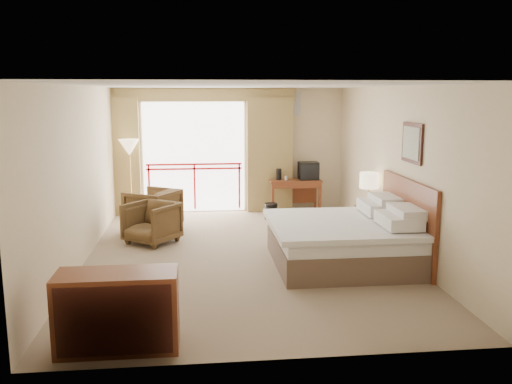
{
  "coord_description": "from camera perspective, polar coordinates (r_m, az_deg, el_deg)",
  "views": [
    {
      "loc": [
        -0.72,
        -8.39,
        2.58
      ],
      "look_at": [
        0.23,
        0.4,
        0.97
      ],
      "focal_mm": 38.0,
      "sensor_mm": 36.0,
      "label": 1
    }
  ],
  "objects": [
    {
      "name": "wastebasket",
      "position": [
        11.28,
        1.6,
        -2.03
      ],
      "size": [
        0.31,
        0.31,
        0.33
      ],
      "primitive_type": "cylinder",
      "rotation": [
        0.0,
        0.0,
        0.21
      ],
      "color": "black",
      "rests_on": "floor"
    },
    {
      "name": "table_lamp",
      "position": [
        9.8,
        11.82,
        1.14
      ],
      "size": [
        0.34,
        0.34,
        0.6
      ],
      "rotation": [
        0.0,
        0.0,
        -0.24
      ],
      "color": "tan",
      "rests_on": "nightstand"
    },
    {
      "name": "nightstand",
      "position": [
        9.9,
        11.75,
        -3.24
      ],
      "size": [
        0.44,
        0.51,
        0.59
      ],
      "primitive_type": "cube",
      "rotation": [
        0.0,
        0.0,
        -0.06
      ],
      "color": "#632814",
      "rests_on": "floor"
    },
    {
      "name": "balcony_door",
      "position": [
        11.95,
        -6.54,
        3.64
      ],
      "size": [
        2.4,
        0.0,
        2.4
      ],
      "primitive_type": "plane",
      "rotation": [
        1.57,
        0.0,
        0.0
      ],
      "color": "white",
      "rests_on": "wall_back"
    },
    {
      "name": "wall_right",
      "position": [
        9.08,
        14.68,
        2.21
      ],
      "size": [
        0.0,
        7.0,
        7.0
      ],
      "primitive_type": "plane",
      "rotation": [
        1.57,
        0.0,
        -1.57
      ],
      "color": "beige",
      "rests_on": "ground"
    },
    {
      "name": "curtain_left",
      "position": [
        11.94,
        -14.5,
        3.62
      ],
      "size": [
        1.0,
        0.26,
        2.5
      ],
      "primitive_type": "cube",
      "color": "olive",
      "rests_on": "wall_back"
    },
    {
      "name": "desk",
      "position": [
        11.9,
        4.04,
        0.59
      ],
      "size": [
        1.12,
        0.54,
        0.73
      ],
      "rotation": [
        0.0,
        0.0,
        -0.04
      ],
      "color": "#632814",
      "rests_on": "floor"
    },
    {
      "name": "armchair_near",
      "position": [
        9.7,
        -10.86,
        -5.28
      ],
      "size": [
        1.1,
        1.1,
        0.72
      ],
      "primitive_type": "imported",
      "rotation": [
        0.0,
        0.0,
        -0.66
      ],
      "color": "#473119",
      "rests_on": "floor"
    },
    {
      "name": "coffee_maker",
      "position": [
        11.76,
        2.42,
        1.87
      ],
      "size": [
        0.13,
        0.13,
        0.24
      ],
      "primitive_type": "cylinder",
      "rotation": [
        0.0,
        0.0,
        -0.22
      ],
      "color": "black",
      "rests_on": "desk"
    },
    {
      "name": "framed_art",
      "position": [
        8.45,
        16.09,
        4.98
      ],
      "size": [
        0.04,
        0.72,
        0.6
      ],
      "color": "black",
      "rests_on": "wall_right"
    },
    {
      "name": "tv",
      "position": [
        11.85,
        5.54,
        2.24
      ],
      "size": [
        0.42,
        0.34,
        0.38
      ],
      "rotation": [
        0.0,
        0.0,
        0.03
      ],
      "color": "black",
      "rests_on": "desk"
    },
    {
      "name": "wall_front",
      "position": [
        5.1,
        2.16,
        -3.65
      ],
      "size": [
        5.0,
        0.0,
        5.0
      ],
      "primitive_type": "plane",
      "rotation": [
        -1.57,
        0.0,
        0.0
      ],
      "color": "beige",
      "rests_on": "ground"
    },
    {
      "name": "cup",
      "position": [
        11.74,
        3.18,
        1.48
      ],
      "size": [
        0.08,
        0.08,
        0.09
      ],
      "primitive_type": "cylinder",
      "rotation": [
        0.0,
        0.0,
        0.33
      ],
      "color": "white",
      "rests_on": "desk"
    },
    {
      "name": "side_table",
      "position": [
        10.31,
        -11.46,
        -2.06
      ],
      "size": [
        0.54,
        0.54,
        0.59
      ],
      "rotation": [
        0.0,
        0.0,
        -0.34
      ],
      "color": "black",
      "rests_on": "floor"
    },
    {
      "name": "wall_left",
      "position": [
        8.67,
        -17.96,
        1.67
      ],
      "size": [
        0.0,
        7.0,
        7.0
      ],
      "primitive_type": "plane",
      "rotation": [
        1.57,
        0.0,
        1.57
      ],
      "color": "beige",
      "rests_on": "ground"
    },
    {
      "name": "dresser",
      "position": [
        5.79,
        -14.36,
        -12.06
      ],
      "size": [
        1.22,
        0.52,
        0.81
      ],
      "rotation": [
        0.0,
        0.0,
        -0.01
      ],
      "color": "#632814",
      "rests_on": "floor"
    },
    {
      "name": "bed",
      "position": [
        8.4,
        9.4,
        -5.02
      ],
      "size": [
        2.13,
        2.06,
        0.97
      ],
      "color": "brown",
      "rests_on": "floor"
    },
    {
      "name": "armchair_far",
      "position": [
        10.65,
        -10.75,
        -3.87
      ],
      "size": [
        1.18,
        1.17,
        0.78
      ],
      "primitive_type": "imported",
      "rotation": [
        0.0,
        0.0,
        -2.14
      ],
      "color": "#473119",
      "rests_on": "floor"
    },
    {
      "name": "hvac_vent",
      "position": [
        12.04,
        3.53,
        9.23
      ],
      "size": [
        0.5,
        0.04,
        0.5
      ],
      "primitive_type": "cube",
      "color": "silver",
      "rests_on": "wall_back"
    },
    {
      "name": "ceiling",
      "position": [
        8.43,
        -1.29,
        11.15
      ],
      "size": [
        7.0,
        7.0,
        0.0
      ],
      "primitive_type": "plane",
      "rotation": [
        3.14,
        0.0,
        0.0
      ],
      "color": "white",
      "rests_on": "wall_back"
    },
    {
      "name": "wall_back",
      "position": [
        11.98,
        -2.71,
        4.44
      ],
      "size": [
        5.0,
        0.0,
        5.0
      ],
      "primitive_type": "plane",
      "rotation": [
        1.57,
        0.0,
        0.0
      ],
      "color": "beige",
      "rests_on": "ground"
    },
    {
      "name": "floor_lamp",
      "position": [
        11.47,
        -13.2,
        4.27
      ],
      "size": [
        0.42,
        0.42,
        1.65
      ],
      "rotation": [
        0.0,
        0.0,
        -0.23
      ],
      "color": "tan",
      "rests_on": "floor"
    },
    {
      "name": "headboard",
      "position": [
        8.64,
        15.63,
        -2.97
      ],
      "size": [
        0.06,
        2.1,
        1.3
      ],
      "primitive_type": "cube",
      "color": "#632814",
      "rests_on": "wall_right"
    },
    {
      "name": "phone",
      "position": [
        9.68,
        11.81,
        -1.54
      ],
      "size": [
        0.2,
        0.17,
        0.08
      ],
      "primitive_type": "cube",
      "rotation": [
        0.0,
        0.0,
        -0.2
      ],
      "color": "black",
      "rests_on": "nightstand"
    },
    {
      "name": "floor",
      "position": [
        8.81,
        -1.22,
        -6.69
      ],
      "size": [
        7.0,
        7.0,
        0.0
      ],
      "primitive_type": "plane",
      "color": "#87745B",
      "rests_on": "ground"
    },
    {
      "name": "curtain_right",
      "position": [
        11.92,
        1.43,
        3.93
      ],
      "size": [
        1.0,
        0.26,
        2.5
      ],
      "primitive_type": "cube",
      "color": "olive",
      "rests_on": "wall_back"
    },
    {
      "name": "balcony_railing",
      "position": [
        11.99,
        -6.5,
        1.79
      ],
      "size": [
        2.09,
        0.03,
        1.02
      ],
      "color": "red",
      "rests_on": "wall_back"
    },
    {
      "name": "book",
      "position": [
        10.27,
        -11.5,
        -1.02
      ],
      "size": [
        0.22,
        0.24,
        0.02
      ],
      "primitive_type": "imported",
      "rotation": [
        0.0,
        0.0,
        0.43
      ],
      "color": "white",
      "rests_on": "side_table"
    },
    {
      "name": "valance",
      "position": [
        11.77,
        -6.67,
        10.13
      ],
      "size": [
        4.4,
        0.22,
        0.28
      ],
      "primitive_type": "cube",
      "color": "olive",
      "rests_on": "wall_back"
    }
  ]
}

